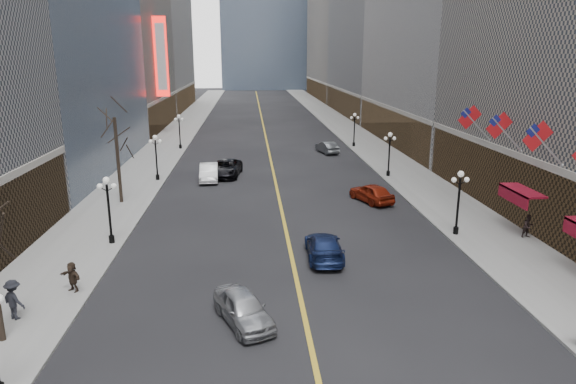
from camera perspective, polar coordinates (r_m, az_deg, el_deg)
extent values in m
cube|color=gray|center=(75.83, 8.35, 5.56)|extent=(6.00, 230.00, 0.15)
cube|color=gray|center=(74.90, -13.15, 5.21)|extent=(6.00, 230.00, 0.15)
cube|color=gold|center=(83.94, -2.58, 6.56)|extent=(0.25, 200.00, 0.02)
cube|color=#483730|center=(39.42, 27.87, -1.01)|extent=(2.80, 41.00, 5.00)
cube|color=#483730|center=(74.64, 12.08, 7.20)|extent=(2.80, 35.00, 5.00)
cube|color=#483730|center=(111.40, 6.61, 9.89)|extent=(2.80, 39.00, 5.00)
cube|color=#483730|center=(153.73, 3.58, 11.33)|extent=(2.80, 45.00, 5.00)
cube|color=#483730|center=(91.91, -14.41, 8.47)|extent=(2.80, 29.00, 5.00)
cube|color=#483730|center=(125.39, -11.78, 10.24)|extent=(2.80, 37.00, 5.00)
cylinder|color=black|center=(37.87, 18.15, -4.07)|extent=(0.36, 0.36, 0.50)
cylinder|color=black|center=(37.36, 18.36, -1.53)|extent=(0.16, 0.16, 4.00)
sphere|color=white|center=(36.80, 18.66, 1.91)|extent=(0.44, 0.44, 0.44)
sphere|color=white|center=(36.71, 17.96, 1.29)|extent=(0.36, 0.36, 0.36)
sphere|color=white|center=(37.06, 19.25, 1.31)|extent=(0.36, 0.36, 0.36)
cylinder|color=black|center=(54.28, 11.07, 2.06)|extent=(0.36, 0.36, 0.50)
cylinder|color=black|center=(53.92, 11.16, 3.87)|extent=(0.16, 0.16, 4.00)
sphere|color=white|center=(53.54, 11.29, 6.28)|extent=(0.44, 0.44, 0.44)
sphere|color=white|center=(53.48, 10.80, 5.87)|extent=(0.36, 0.36, 0.36)
sphere|color=white|center=(53.72, 11.73, 5.86)|extent=(0.36, 0.36, 0.36)
cylinder|color=black|center=(71.46, 7.32, 5.29)|extent=(0.36, 0.36, 0.50)
cylinder|color=black|center=(71.19, 7.36, 6.67)|extent=(0.16, 0.16, 4.00)
sphere|color=white|center=(70.90, 7.43, 8.51)|extent=(0.44, 0.44, 0.44)
sphere|color=white|center=(70.85, 7.06, 8.20)|extent=(0.36, 0.36, 0.36)
sphere|color=white|center=(71.03, 7.77, 8.19)|extent=(0.36, 0.36, 0.36)
cylinder|color=black|center=(36.29, -19.00, -4.97)|extent=(0.36, 0.36, 0.50)
cylinder|color=black|center=(35.75, -19.23, -2.33)|extent=(0.16, 0.16, 4.00)
sphere|color=white|center=(35.17, -19.55, 1.25)|extent=(0.44, 0.44, 0.44)
sphere|color=white|center=(35.38, -20.20, 0.60)|extent=(0.36, 0.36, 0.36)
sphere|color=white|center=(35.15, -18.79, 0.63)|extent=(0.36, 0.36, 0.36)
cylinder|color=black|center=(53.19, -14.29, 1.61)|extent=(0.36, 0.36, 0.50)
cylinder|color=black|center=(52.82, -14.41, 3.45)|extent=(0.16, 0.16, 4.00)
sphere|color=white|center=(52.43, -14.57, 5.91)|extent=(0.44, 0.44, 0.44)
sphere|color=white|center=(52.57, -15.03, 5.47)|extent=(0.36, 0.36, 0.36)
sphere|color=white|center=(52.41, -14.06, 5.50)|extent=(0.36, 0.36, 0.36)
cylinder|color=black|center=(70.63, -11.87, 4.98)|extent=(0.36, 0.36, 0.50)
cylinder|color=black|center=(70.36, -11.94, 6.38)|extent=(0.16, 0.16, 4.00)
sphere|color=white|center=(70.06, -12.05, 8.24)|extent=(0.44, 0.44, 0.44)
sphere|color=white|center=(70.17, -12.40, 7.90)|extent=(0.36, 0.36, 0.36)
sphere|color=white|center=(70.05, -11.66, 7.93)|extent=(0.36, 0.36, 0.36)
cylinder|color=#B2B2B7|center=(35.55, 26.79, 4.52)|extent=(2.49, 0.12, 2.49)
cube|color=red|center=(35.13, 26.00, 5.59)|extent=(1.94, 0.04, 1.94)
cube|color=navy|center=(34.91, 25.57, 6.17)|extent=(0.88, 0.06, 0.88)
cylinder|color=#B2B2B7|center=(39.86, 23.17, 5.89)|extent=(2.49, 0.12, 2.49)
cube|color=red|center=(39.48, 22.42, 6.85)|extent=(1.94, 0.04, 1.94)
cube|color=navy|center=(39.29, 22.01, 7.37)|extent=(0.88, 0.06, 0.88)
cylinder|color=#B2B2B7|center=(44.32, 20.25, 6.97)|extent=(2.49, 0.12, 2.49)
cube|color=red|center=(43.98, 19.55, 7.83)|extent=(1.94, 0.04, 1.94)
cube|color=navy|center=(43.80, 19.16, 8.30)|extent=(0.88, 0.06, 0.88)
cube|color=maroon|center=(39.04, 24.60, 0.15)|extent=(1.40, 4.00, 0.15)
cube|color=maroon|center=(38.83, 23.70, -0.44)|extent=(0.10, 4.00, 0.90)
cube|color=red|center=(84.08, -13.93, 14.36)|extent=(2.00, 0.50, 12.00)
cube|color=white|center=(84.07, -13.90, 14.37)|extent=(1.40, 0.55, 10.00)
cylinder|color=#2D231C|center=(45.20, -18.36, 3.34)|extent=(0.28, 0.28, 7.20)
imported|color=#9A9DA1|center=(24.81, -4.98, -12.73)|extent=(3.37, 4.81, 1.52)
imported|color=silver|center=(52.30, -8.79, 2.17)|extent=(2.06, 5.21, 1.69)
imported|color=black|center=(54.02, -6.88, 2.65)|extent=(3.52, 6.35, 1.68)
imported|color=#14224E|center=(32.15, 4.02, -6.04)|extent=(2.30, 5.32, 1.53)
imported|color=maroon|center=(44.68, 9.26, -0.09)|extent=(3.55, 5.15, 1.63)
imported|color=#4A4D51|center=(66.64, 4.35, 4.98)|extent=(2.69, 4.86, 1.52)
imported|color=black|center=(38.76, 25.14, -3.45)|extent=(0.85, 0.56, 1.63)
imported|color=black|center=(27.84, -28.18, -10.49)|extent=(1.36, 1.10, 1.97)
imported|color=#2D2219|center=(29.69, -22.86, -8.66)|extent=(1.48, 1.21, 1.62)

